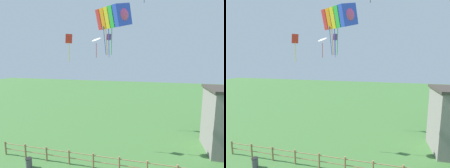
# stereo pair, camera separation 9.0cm
# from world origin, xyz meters

# --- Properties ---
(wooden_fence) EXTENTS (19.21, 0.14, 1.26)m
(wooden_fence) POSITION_xyz_m (-0.00, 6.53, 0.71)
(wooden_fence) COLOR olive
(wooden_fence) RESTS_ON ground_plane
(trash_bin) EXTENTS (0.51, 0.51, 0.82)m
(trash_bin) POSITION_xyz_m (-6.09, 5.32, 0.42)
(trash_bin) COLOR #4C4C51
(trash_bin) RESTS_ON ground_plane
(kite_rainbow_parafoil) EXTENTS (3.27, 2.99, 3.80)m
(kite_rainbow_parafoil) POSITION_xyz_m (0.27, 7.96, 11.88)
(kite_rainbow_parafoil) COLOR #E54C8C
(kite_red_diamond) EXTENTS (0.64, 0.60, 2.57)m
(kite_red_diamond) POSITION_xyz_m (-4.42, 9.62, 10.19)
(kite_red_diamond) COLOR red
(kite_purple_streamer) EXTENTS (0.61, 0.49, 2.82)m
(kite_purple_streamer) POSITION_xyz_m (-2.05, 15.39, 10.76)
(kite_purple_streamer) COLOR purple
(kite_white_delta) EXTENTS (1.20, 1.19, 1.88)m
(kite_white_delta) POSITION_xyz_m (-1.80, 9.83, 10.41)
(kite_white_delta) COLOR white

